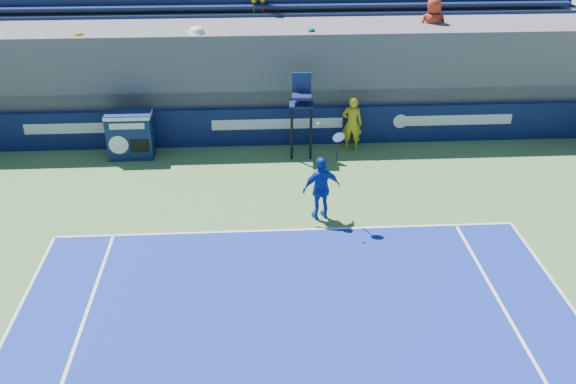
{
  "coord_description": "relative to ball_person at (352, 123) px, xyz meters",
  "views": [
    {
      "loc": [
        -0.75,
        -1.28,
        7.96
      ],
      "look_at": [
        0.0,
        11.5,
        1.25
      ],
      "focal_mm": 40.0,
      "sensor_mm": 36.0,
      "label": 1
    }
  ],
  "objects": [
    {
      "name": "ball_person",
      "position": [
        0.0,
        0.0,
        0.0
      ],
      "size": [
        0.69,
        0.52,
        1.69
      ],
      "primitive_type": "imported",
      "rotation": [
        0.0,
        0.0,
        2.93
      ],
      "color": "gold",
      "rests_on": "apron"
    },
    {
      "name": "back_hoarding",
      "position": [
        -2.22,
        0.52,
        -0.25
      ],
      "size": [
        20.4,
        0.21,
        1.2
      ],
      "color": "#0C1746",
      "rests_on": "ground"
    },
    {
      "name": "match_clock",
      "position": [
        -6.58,
        -0.16,
        -0.11
      ],
      "size": [
        1.32,
        0.74,
        1.4
      ],
      "color": "#0F1E4C",
      "rests_on": "ground"
    },
    {
      "name": "umpire_chair",
      "position": [
        -1.55,
        -0.3,
        0.67
      ],
      "size": [
        0.75,
        0.75,
        2.48
      ],
      "color": "black",
      "rests_on": "ground"
    },
    {
      "name": "tennis_player",
      "position": [
        -1.36,
        -4.12,
        -0.02
      ],
      "size": [
        1.03,
        0.62,
        2.57
      ],
      "color": "#1439A3",
      "rests_on": "apron"
    },
    {
      "name": "stadium_seating",
      "position": [
        -2.22,
        2.57,
        0.99
      ],
      "size": [
        21.0,
        4.05,
        5.14
      ],
      "color": "#4F4F54",
      "rests_on": "ground"
    }
  ]
}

